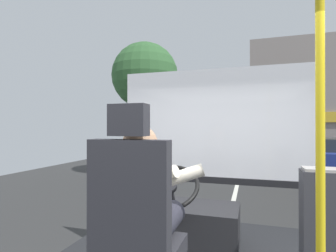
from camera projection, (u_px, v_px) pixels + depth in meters
The scene contains 11 objects.
ground at pixel (239, 177), 10.25m from camera, with size 18.00×44.00×0.06m.
driver_seat at pixel (136, 232), 1.58m from camera, with size 0.48×0.48×1.32m.
bus_driver at pixel (145, 200), 1.71m from camera, with size 0.73×0.56×0.74m.
steering_console at pixel (183, 223), 2.68m from camera, with size 1.10×1.03×0.85m.
handrail_pole at pixel (320, 158), 1.34m from camera, with size 0.04×0.04×2.07m.
fare_box at pixel (322, 229), 1.94m from camera, with size 0.28×0.20×0.89m.
windshield_panel at pixel (215, 138), 3.41m from camera, with size 2.50×0.08×1.48m.
street_tree at pixel (145, 77), 10.38m from camera, with size 2.59×2.59×5.24m.
parked_car_blue at pixel (331, 154), 11.46m from camera, with size 2.00×4.49×1.44m.
parked_car_charcoal at pixel (308, 148), 16.75m from camera, with size 1.77×4.15×1.22m.
parked_car_red at pixel (297, 142), 21.27m from camera, with size 1.76×3.87×1.39m.
Camera 1 is at (0.44, -1.82, 1.91)m, focal length 28.29 mm.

